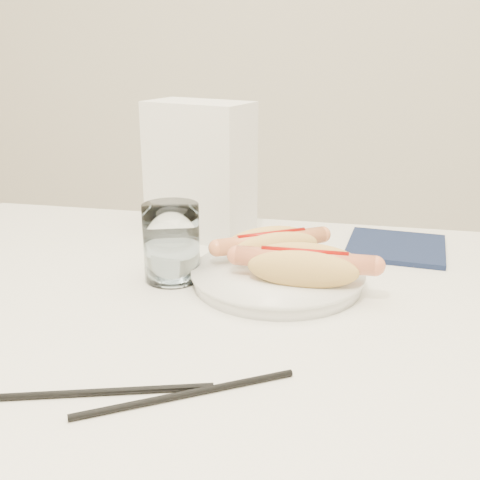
% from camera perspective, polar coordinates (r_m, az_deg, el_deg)
% --- Properties ---
extents(table, '(1.20, 0.80, 0.75)m').
position_cam_1_polar(table, '(0.80, -0.32, -10.37)').
color(table, white).
rests_on(table, ground).
extents(plate, '(0.26, 0.26, 0.02)m').
position_cam_1_polar(plate, '(0.84, 3.64, -3.71)').
color(plate, white).
rests_on(plate, table).
extents(hotdog_left, '(0.16, 0.13, 0.05)m').
position_cam_1_polar(hotdog_left, '(0.87, 3.06, -0.54)').
color(hotdog_left, '#EAB75D').
rests_on(hotdog_left, plate).
extents(hotdog_right, '(0.18, 0.07, 0.05)m').
position_cam_1_polar(hotdog_right, '(0.79, 6.21, -2.50)').
color(hotdog_right, '#E6B259').
rests_on(hotdog_right, plate).
extents(water_glass, '(0.08, 0.08, 0.11)m').
position_cam_1_polar(water_glass, '(0.85, -6.64, -0.24)').
color(water_glass, silver).
rests_on(water_glass, table).
extents(chopstick_near, '(0.22, 0.07, 0.01)m').
position_cam_1_polar(chopstick_near, '(0.61, -13.63, -14.11)').
color(chopstick_near, black).
rests_on(chopstick_near, table).
extents(chopstick_far, '(0.19, 0.13, 0.01)m').
position_cam_1_polar(chopstick_far, '(0.59, -5.19, -14.61)').
color(chopstick_far, black).
rests_on(chopstick_far, table).
extents(napkin_box, '(0.20, 0.14, 0.23)m').
position_cam_1_polar(napkin_box, '(1.03, -3.90, 6.75)').
color(napkin_box, silver).
rests_on(napkin_box, table).
extents(navy_napkin, '(0.17, 0.17, 0.01)m').
position_cam_1_polar(navy_napkin, '(1.01, 14.85, -0.66)').
color(navy_napkin, '#121C3A').
rests_on(navy_napkin, table).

